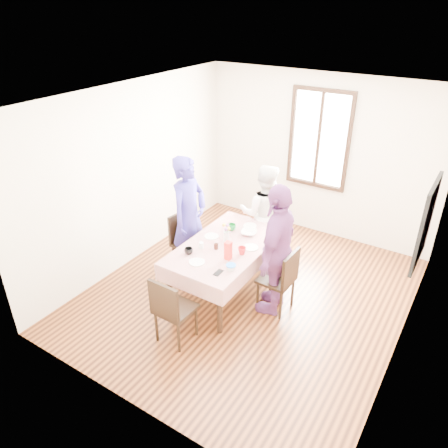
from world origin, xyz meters
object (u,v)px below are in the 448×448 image
at_px(chair_right, 276,279).
at_px(person_left, 189,217).
at_px(chair_left, 189,244).
at_px(person_right, 277,250).
at_px(dining_table, 226,269).
at_px(chair_near, 175,308).
at_px(chair_far, 264,230).
at_px(person_far, 264,213).

relative_size(chair_right, person_left, 0.50).
distance_m(chair_left, person_right, 1.53).
bearing_deg(chair_left, dining_table, 86.47).
bearing_deg(chair_near, chair_left, 121.35).
xyz_separation_m(chair_right, chair_far, (-0.74, 1.07, 0.00)).
height_order(chair_near, person_left, person_left).
relative_size(chair_right, person_far, 0.59).
xyz_separation_m(chair_left, chair_far, (0.74, 0.97, 0.00)).
bearing_deg(person_right, chair_far, -153.26).
relative_size(chair_left, person_right, 0.51).
distance_m(chair_right, chair_near, 1.38).
height_order(dining_table, person_right, person_right).
xyz_separation_m(chair_left, person_right, (1.46, -0.10, 0.44)).
xyz_separation_m(chair_left, chair_right, (1.48, -0.10, 0.00)).
distance_m(chair_right, person_right, 0.44).
bearing_deg(dining_table, person_far, 90.00).
bearing_deg(person_left, chair_near, -150.05).
xyz_separation_m(dining_table, chair_near, (0.00, -1.12, 0.08)).
distance_m(dining_table, person_left, 0.91).
bearing_deg(chair_right, person_far, 37.35).
distance_m(dining_table, person_right, 0.89).
relative_size(dining_table, person_right, 0.91).
height_order(chair_near, person_far, person_far).
relative_size(person_left, person_right, 1.02).
distance_m(chair_left, chair_near, 1.47).
bearing_deg(chair_right, person_right, 92.01).
xyz_separation_m(dining_table, person_far, (0.00, 1.10, 0.40)).
relative_size(chair_left, chair_right, 1.00).
relative_size(chair_left, person_far, 0.59).
distance_m(chair_right, person_left, 1.54).
bearing_deg(chair_near, chair_right, 58.62).
distance_m(chair_left, person_left, 0.46).
bearing_deg(person_right, chair_right, 82.63).
distance_m(chair_right, person_far, 1.32).
bearing_deg(chair_far, dining_table, 84.89).
height_order(dining_table, chair_near, chair_near).
relative_size(chair_left, chair_far, 1.00).
height_order(chair_far, person_left, person_left).
height_order(chair_left, person_right, person_right).
distance_m(person_left, person_right, 1.45).
bearing_deg(chair_left, chair_near, 38.38).
bearing_deg(dining_table, person_right, 4.02).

